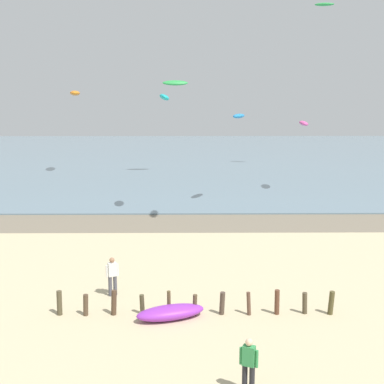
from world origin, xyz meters
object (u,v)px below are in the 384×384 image
object	(u,v)px
person_by_waterline	(249,364)
kite_aloft_2	(324,4)
grounded_kite	(170,312)
kite_aloft_6	(304,123)
kite_aloft_8	(75,93)
kite_aloft_3	(164,97)
person_mid_beach	(112,275)
kite_aloft_5	(239,116)
kite_aloft_0	(175,83)

from	to	relation	value
person_by_waterline	kite_aloft_2	xyz separation A→B (m)	(12.90, 44.41, 17.05)
person_by_waterline	grounded_kite	size ratio (longest dim) A/B	0.63
kite_aloft_6	kite_aloft_8	bearing A→B (deg)	-109.66
grounded_kite	kite_aloft_3	world-z (taller)	kite_aloft_3
grounded_kite	kite_aloft_2	bearing A→B (deg)	50.79
kite_aloft_6	kite_aloft_3	bearing A→B (deg)	-47.62
grounded_kite	kite_aloft_6	distance (m)	28.94
person_by_waterline	kite_aloft_6	world-z (taller)	kite_aloft_6
person_by_waterline	grounded_kite	bearing A→B (deg)	115.35
person_mid_beach	kite_aloft_2	bearing A→B (deg)	64.10
person_by_waterline	kite_aloft_2	distance (m)	49.29
kite_aloft_5	person_by_waterline	bearing A→B (deg)	-162.97
grounded_kite	kite_aloft_3	bearing A→B (deg)	75.08
person_by_waterline	kite_aloft_3	size ratio (longest dim) A/B	0.78
grounded_kite	kite_aloft_5	size ratio (longest dim) A/B	1.25
person_mid_beach	person_by_waterline	world-z (taller)	same
kite_aloft_3	kite_aloft_8	bearing A→B (deg)	22.47
grounded_kite	kite_aloft_6	world-z (taller)	kite_aloft_6
person_by_waterline	kite_aloft_5	distance (m)	27.22
person_mid_beach	kite_aloft_5	distance (m)	21.11
kite_aloft_6	person_by_waterline	bearing A→B (deg)	-8.74
person_by_waterline	kite_aloft_3	bearing A→B (deg)	98.34
person_mid_beach	person_by_waterline	xyz separation A→B (m)	(4.99, -7.54, 0.00)
kite_aloft_3	kite_aloft_6	world-z (taller)	kite_aloft_3
person_mid_beach	kite_aloft_0	world-z (taller)	kite_aloft_0
kite_aloft_0	kite_aloft_2	world-z (taller)	kite_aloft_2
kite_aloft_3	kite_aloft_6	bearing A→B (deg)	-59.34
person_mid_beach	kite_aloft_8	size ratio (longest dim) A/B	0.54
kite_aloft_2	kite_aloft_8	xyz separation A→B (m)	(-26.44, -2.54, -9.32)
kite_aloft_0	kite_aloft_3	distance (m)	18.38
kite_aloft_0	kite_aloft_6	xyz separation A→B (m)	(11.29, -9.77, -3.61)
person_by_waterline	kite_aloft_2	bearing A→B (deg)	73.80
person_mid_beach	person_by_waterline	bearing A→B (deg)	-56.50
person_by_waterline	kite_aloft_0	bearing A→B (deg)	94.18
grounded_kite	kite_aloft_3	xyz separation A→B (m)	(-0.92, 17.70, 8.09)
grounded_kite	kite_aloft_8	xyz separation A→B (m)	(-11.11, 36.76, 8.38)
kite_aloft_5	kite_aloft_6	xyz separation A→B (m)	(6.10, 4.90, -0.83)
kite_aloft_5	kite_aloft_8	bearing A→B (deg)	67.33
kite_aloft_3	person_mid_beach	bearing A→B (deg)	168.17
kite_aloft_6	kite_aloft_8	xyz separation A→B (m)	(-21.82, 10.51, 2.57)
grounded_kite	kite_aloft_0	bearing A→B (deg)	73.02
person_by_waterline	kite_aloft_2	size ratio (longest dim) A/B	0.83
person_mid_beach	kite_aloft_0	bearing A→B (deg)	86.61
kite_aloft_0	kite_aloft_2	bearing A→B (deg)	5.88
person_by_waterline	kite_aloft_5	bearing A→B (deg)	85.28
person_mid_beach	grounded_kite	distance (m)	3.59
kite_aloft_5	person_mid_beach	bearing A→B (deg)	-179.03
person_mid_beach	grounded_kite	world-z (taller)	person_mid_beach
grounded_kite	kite_aloft_8	distance (m)	39.30
kite_aloft_2	kite_aloft_3	size ratio (longest dim) A/B	0.94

